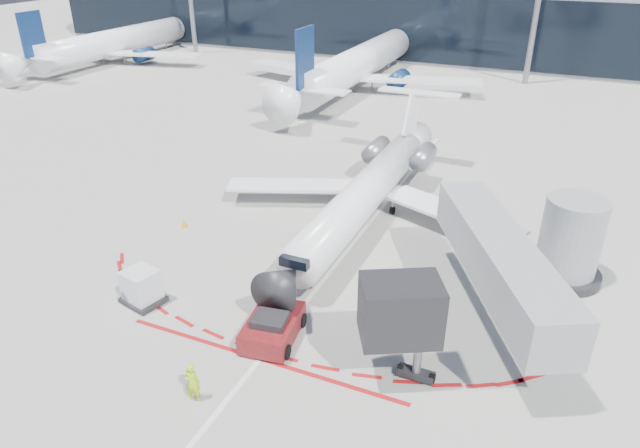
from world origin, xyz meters
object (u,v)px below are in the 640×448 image
at_px(uld_container, 142,287).
at_px(ramp_worker, 192,382).
at_px(pushback_tug, 273,327).
at_px(regional_jet, 369,189).

bearing_deg(uld_container, ramp_worker, -23.01).
height_order(ramp_worker, uld_container, uld_container).
xyz_separation_m(pushback_tug, ramp_worker, (-1.08, -4.83, 0.28)).
height_order(regional_jet, uld_container, regional_jet).
bearing_deg(regional_jet, uld_container, -117.57).
bearing_deg(ramp_worker, regional_jet, -106.03).
height_order(regional_jet, pushback_tug, regional_jet).
distance_m(pushback_tug, uld_container, 7.53).
bearing_deg(ramp_worker, uld_container, -49.38).
height_order(pushback_tug, uld_container, uld_container).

